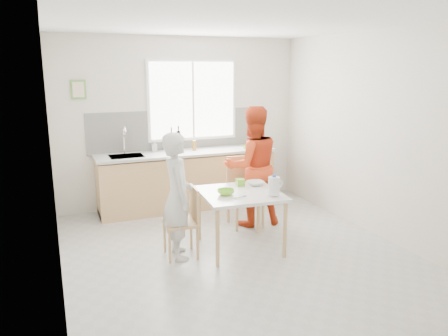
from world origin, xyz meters
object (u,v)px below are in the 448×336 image
at_px(chair_far, 244,188).
at_px(person_red, 252,166).
at_px(dining_table, 240,198).
at_px(chair_left, 186,219).
at_px(bowl_white, 256,183).
at_px(wine_bottle_b, 172,141).
at_px(wine_bottle_a, 179,141).
at_px(person_white, 178,196).
at_px(milk_jug, 274,186).
at_px(bowl_green, 226,192).

distance_m(chair_far, person_red, 0.33).
relative_size(dining_table, chair_left, 1.21).
distance_m(chair_far, bowl_white, 0.62).
bearing_deg(wine_bottle_b, wine_bottle_a, -6.38).
height_order(dining_table, chair_left, chair_left).
height_order(dining_table, bowl_white, bowl_white).
bearing_deg(bowl_white, wine_bottle_a, 106.43).
bearing_deg(bowl_white, dining_table, -144.68).
bearing_deg(wine_bottle_a, chair_left, -104.36).
bearing_deg(person_white, chair_far, -53.81).
bearing_deg(chair_far, wine_bottle_b, 125.82).
xyz_separation_m(dining_table, wine_bottle_b, (-0.31, 1.98, 0.42)).
xyz_separation_m(chair_left, wine_bottle_b, (0.38, 1.93, 0.61)).
xyz_separation_m(person_white, wine_bottle_b, (0.47, 1.92, 0.32)).
distance_m(person_white, wine_bottle_a, 2.02).
bearing_deg(milk_jug, chair_far, 88.63).
height_order(person_red, milk_jug, person_red).
distance_m(dining_table, wine_bottle_b, 2.05).
distance_m(bowl_white, wine_bottle_a, 1.84).
bearing_deg(dining_table, bowl_green, -170.45).
height_order(bowl_white, wine_bottle_b, wine_bottle_b).
bearing_deg(bowl_green, chair_left, 169.65).
xyz_separation_m(person_white, person_red, (1.30, 0.69, 0.10)).
xyz_separation_m(person_red, bowl_white, (-0.20, -0.53, -0.09)).
height_order(milk_jug, wine_bottle_a, wine_bottle_a).
height_order(chair_left, milk_jug, milk_jug).
relative_size(chair_left, chair_far, 0.86).
bearing_deg(wine_bottle_a, milk_jug, -77.69).
height_order(dining_table, milk_jug, milk_jug).
xyz_separation_m(dining_table, wine_bottle_a, (-0.19, 1.97, 0.43)).
xyz_separation_m(bowl_green, bowl_white, (0.52, 0.26, -0.01)).
relative_size(person_red, wine_bottle_a, 5.31).
relative_size(bowl_green, milk_jug, 0.86).
bearing_deg(wine_bottle_b, person_white, -103.64).
relative_size(person_red, wine_bottle_b, 5.66).
distance_m(dining_table, chair_left, 0.71).
bearing_deg(chair_left, person_red, 124.57).
xyz_separation_m(bowl_green, milk_jug, (0.50, -0.27, 0.10)).
bearing_deg(chair_left, chair_far, 128.48).
relative_size(dining_table, wine_bottle_a, 3.18).
xyz_separation_m(person_white, bowl_green, (0.57, -0.09, 0.01)).
xyz_separation_m(dining_table, bowl_white, (0.32, 0.23, 0.10)).
height_order(person_red, bowl_white, person_red).
relative_size(chair_left, person_white, 0.56).
xyz_separation_m(chair_left, wine_bottle_a, (0.49, 1.91, 0.62)).
bearing_deg(wine_bottle_b, bowl_white, -70.33).
height_order(person_white, wine_bottle_a, person_white).
bearing_deg(bowl_green, bowl_white, 26.48).
bearing_deg(bowl_green, milk_jug, -28.17).
relative_size(person_white, bowl_white, 6.93).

